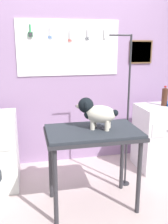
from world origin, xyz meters
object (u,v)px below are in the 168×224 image
at_px(dog, 96,112).
at_px(grooming_arm, 127,119).
at_px(cabinet_right, 162,137).
at_px(soda_bottle, 165,97).
at_px(grooming_table, 93,139).

bearing_deg(dog, grooming_arm, 32.42).
height_order(grooming_arm, cabinet_right, grooming_arm).
relative_size(dog, cabinet_right, 0.48).
bearing_deg(cabinet_right, soda_bottle, 97.81).
height_order(dog, soda_bottle, dog).
bearing_deg(grooming_table, dog, 39.50).
distance_m(grooming_arm, cabinet_right, 0.84).
bearing_deg(dog, cabinet_right, 29.43).
height_order(grooming_arm, soda_bottle, grooming_arm).
distance_m(dog, soda_bottle, 1.28).
xyz_separation_m(grooming_table, grooming_arm, (0.48, 0.31, 0.08)).
bearing_deg(cabinet_right, grooming_arm, -152.64).
xyz_separation_m(grooming_table, cabinet_right, (1.14, 0.66, -0.31)).
distance_m(dog, cabinet_right, 1.39).
bearing_deg(grooming_table, soda_bottle, 30.68).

